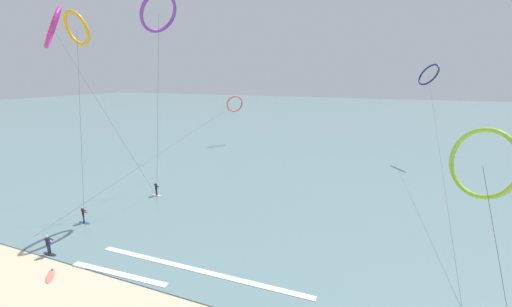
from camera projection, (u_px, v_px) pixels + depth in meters
name	position (u px, v px, depth m)	size (l,w,h in m)	color
sea_water	(347.00, 117.00, 111.52)	(400.00, 200.00, 0.08)	slate
surfer_cobalt	(83.00, 216.00, 31.60)	(1.40, 0.72, 1.70)	#2647B7
surfer_ivory	(156.00, 190.00, 38.79)	(1.40, 0.71, 1.70)	silver
surfer_charcoal	(49.00, 246.00, 26.01)	(1.40, 0.71, 1.70)	black
kite_amber	(77.00, 28.00, 33.25)	(5.72, 6.18, 20.84)	orange
kite_coral	(234.00, 104.00, 67.24)	(3.44, 46.45, 10.23)	#EA7260
kite_violet	(159.00, 13.00, 31.64)	(4.92, 4.64, 22.25)	purple
kite_navy	(429.00, 75.00, 52.40)	(3.92, 42.62, 16.19)	navy
kite_lime	(483.00, 163.00, 18.31)	(3.39, 7.71, 11.48)	#8CC62D
kite_magenta	(53.00, 28.00, 36.99)	(14.39, 5.03, 22.12)	#CC288E
surfboard_spare	(50.00, 276.00, 23.45)	(1.72, 1.70, 0.20)	#EA7260
wave_crest_near	(118.00, 274.00, 23.58)	(8.32, 0.50, 0.12)	white
wave_crest_mid	(198.00, 271.00, 23.99)	(17.72, 0.50, 0.12)	white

